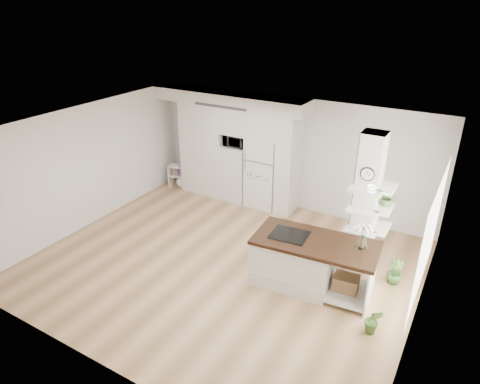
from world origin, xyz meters
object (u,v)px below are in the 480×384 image
(refrigerator, at_px, (264,172))
(bookshelf, at_px, (180,177))
(kitchen_island, at_px, (301,260))
(floor_plant_a, at_px, (373,321))

(refrigerator, height_order, bookshelf, refrigerator)
(kitchen_island, xyz_separation_m, floor_plant_a, (1.48, -0.61, -0.25))
(refrigerator, height_order, floor_plant_a, refrigerator)
(bookshelf, xyz_separation_m, floor_plant_a, (5.98, -2.94, -0.03))
(floor_plant_a, bearing_deg, kitchen_island, 157.66)
(bookshelf, distance_m, floor_plant_a, 6.66)
(kitchen_island, xyz_separation_m, bookshelf, (-4.50, 2.33, -0.22))
(kitchen_island, bearing_deg, bookshelf, 147.71)
(refrigerator, bearing_deg, kitchen_island, -50.80)
(refrigerator, height_order, kitchen_island, refrigerator)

